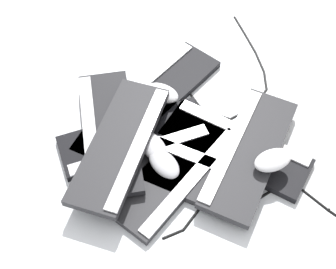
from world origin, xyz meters
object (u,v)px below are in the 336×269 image
(mouse_0, at_px, (162,93))
(mouse_3, at_px, (153,146))
(keyboard_0, at_px, (134,138))
(mouse_2, at_px, (164,164))
(keyboard_4, at_px, (160,91))
(keyboard_5, at_px, (108,131))
(keyboard_6, at_px, (249,152))
(keyboard_7, at_px, (121,144))
(keyboard_3, at_px, (235,148))
(keyboard_2, at_px, (177,171))
(mouse_1, at_px, (273,160))
(keyboard_1, at_px, (149,158))

(mouse_0, xyz_separation_m, mouse_3, (-0.08, 0.18, 0.00))
(keyboard_0, relative_size, mouse_2, 3.94)
(keyboard_4, distance_m, mouse_3, 0.24)
(mouse_3, bearing_deg, keyboard_5, -147.43)
(keyboard_6, relative_size, mouse_0, 4.09)
(keyboard_7, relative_size, mouse_3, 4.20)
(keyboard_3, bearing_deg, keyboard_6, 161.09)
(keyboard_2, height_order, keyboard_6, keyboard_6)
(keyboard_4, distance_m, keyboard_7, 0.27)
(keyboard_4, bearing_deg, keyboard_0, 97.89)
(keyboard_4, xyz_separation_m, mouse_1, (-0.42, 0.11, 0.07))
(mouse_1, bearing_deg, keyboard_3, -67.84)
(keyboard_3, bearing_deg, keyboard_5, 23.95)
(mouse_2, relative_size, mouse_3, 1.00)
(keyboard_1, height_order, keyboard_5, keyboard_5)
(keyboard_7, relative_size, mouse_1, 4.20)
(keyboard_3, relative_size, mouse_0, 4.02)
(keyboard_3, distance_m, keyboard_7, 0.34)
(mouse_0, bearing_deg, keyboard_3, 167.59)
(keyboard_3, bearing_deg, mouse_3, 34.43)
(keyboard_4, relative_size, mouse_0, 4.18)
(keyboard_0, relative_size, keyboard_1, 0.96)
(mouse_2, bearing_deg, keyboard_3, 72.50)
(keyboard_7, bearing_deg, keyboard_4, -83.46)
(keyboard_6, bearing_deg, keyboard_2, 42.12)
(keyboard_4, relative_size, keyboard_6, 1.02)
(keyboard_6, bearing_deg, keyboard_7, 28.35)
(keyboard_0, relative_size, mouse_0, 3.94)
(keyboard_4, bearing_deg, mouse_3, 115.63)
(keyboard_6, height_order, mouse_3, mouse_3)
(keyboard_7, distance_m, mouse_2, 0.13)
(keyboard_1, xyz_separation_m, keyboard_6, (-0.25, -0.14, 0.03))
(keyboard_1, relative_size, keyboard_3, 1.02)
(keyboard_3, distance_m, keyboard_4, 0.31)
(mouse_1, relative_size, mouse_2, 1.00)
(keyboard_2, relative_size, keyboard_3, 1.04)
(keyboard_6, distance_m, mouse_1, 0.08)
(keyboard_2, relative_size, mouse_1, 4.16)
(keyboard_4, distance_m, mouse_0, 0.05)
(keyboard_5, bearing_deg, keyboard_0, -153.77)
(keyboard_5, relative_size, mouse_0, 3.95)
(keyboard_6, height_order, mouse_0, mouse_0)
(keyboard_3, distance_m, mouse_0, 0.28)
(keyboard_3, height_order, mouse_3, mouse_3)
(keyboard_1, xyz_separation_m, mouse_1, (-0.32, -0.13, 0.07))
(keyboard_0, distance_m, keyboard_6, 0.34)
(keyboard_5, height_order, mouse_1, mouse_1)
(keyboard_1, height_order, mouse_3, mouse_3)
(keyboard_4, relative_size, mouse_3, 4.18)
(keyboard_0, height_order, mouse_0, mouse_0)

